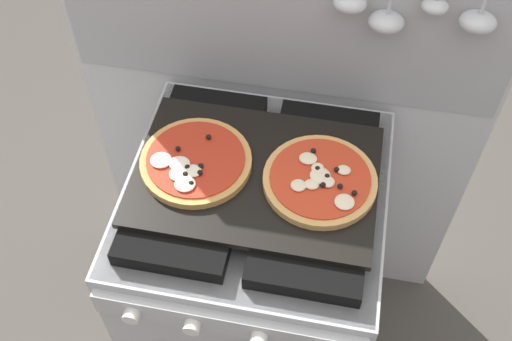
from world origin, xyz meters
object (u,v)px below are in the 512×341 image
Objects in this scene: stove at (256,276)px; pizza_right at (320,178)px; pizza_left at (194,163)px; baking_tray at (256,175)px.

pizza_right is at bearing 2.15° from stove.
pizza_right is (0.28, 0.01, 0.00)m from pizza_left.
baking_tray is 2.16× the size of pizza_right.
baking_tray is at bearing 2.37° from pizza_left.
stove is 3.60× the size of pizza_right.
pizza_right is (0.14, 0.01, 0.48)m from stove.
baking_tray is 0.14m from pizza_left.
stove is at bearing -90.00° from baking_tray.
stove is 1.67× the size of baking_tray.
stove is 0.50m from pizza_right.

